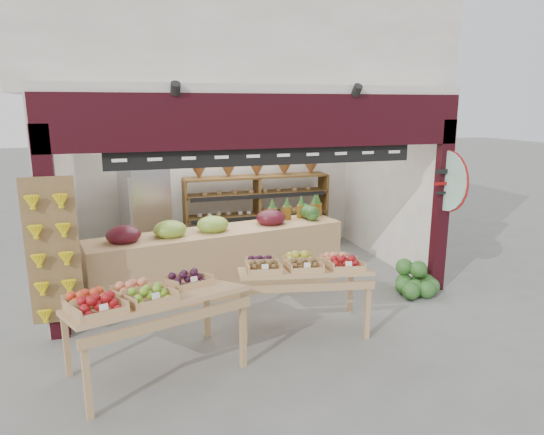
{
  "coord_description": "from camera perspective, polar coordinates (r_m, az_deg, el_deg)",
  "views": [
    {
      "loc": [
        -1.87,
        -7.21,
        2.85
      ],
      "look_at": [
        0.3,
        -0.2,
        1.15
      ],
      "focal_mm": 32.0,
      "sensor_mm": 36.0,
      "label": 1
    }
  ],
  "objects": [
    {
      "name": "banana_board",
      "position": [
        6.34,
        -24.37,
        -4.03
      ],
      "size": [
        0.6,
        0.15,
        1.8
      ],
      "color": "olive",
      "rests_on": "ground"
    },
    {
      "name": "watermelon_pile",
      "position": [
        7.88,
        16.59,
        -7.29
      ],
      "size": [
        0.72,
        0.67,
        0.51
      ],
      "color": "#1B4B19",
      "rests_on": "ground"
    },
    {
      "name": "refrigerator",
      "position": [
        9.0,
        -14.63,
        0.12
      ],
      "size": [
        0.9,
        0.9,
        1.81
      ],
      "primitive_type": "cube",
      "rotation": [
        0.0,
        0.0,
        0.34
      ],
      "color": "#ADB0B4",
      "rests_on": "ground"
    },
    {
      "name": "display_table_left",
      "position": [
        5.33,
        -15.09,
        -9.17
      ],
      "size": [
        1.99,
        1.46,
        1.11
      ],
      "color": "tan",
      "rests_on": "ground"
    },
    {
      "name": "back_shelving",
      "position": [
        9.51,
        -1.78,
        2.52
      ],
      "size": [
        2.86,
        0.47,
        1.78
      ],
      "color": "brown",
      "rests_on": "ground"
    },
    {
      "name": "gift_sign",
      "position": [
        7.7,
        19.92,
        4.06
      ],
      "size": [
        0.04,
        0.93,
        0.92
      ],
      "color": "silver",
      "rests_on": "ground"
    },
    {
      "name": "cardboard_stack",
      "position": [
        7.86,
        -14.33,
        -6.66
      ],
      "size": [
        0.99,
        0.71,
        0.7
      ],
      "color": "beige",
      "rests_on": "ground"
    },
    {
      "name": "ground",
      "position": [
        7.97,
        -2.53,
        -7.9
      ],
      "size": [
        60.0,
        60.0,
        0.0
      ],
      "primitive_type": "plane",
      "color": "slate",
      "rests_on": "ground"
    },
    {
      "name": "shop_structure",
      "position": [
        9.08,
        -5.55,
        19.77
      ],
      "size": [
        6.36,
        5.12,
        5.4
      ],
      "color": "white",
      "rests_on": "ground"
    },
    {
      "name": "display_table_right",
      "position": [
        6.26,
        3.59,
        -5.9
      ],
      "size": [
        1.78,
        1.21,
        1.04
      ],
      "color": "tan",
      "rests_on": "ground"
    },
    {
      "name": "mid_counter",
      "position": [
        7.57,
        -6.18,
        -4.79
      ],
      "size": [
        4.03,
        1.45,
        1.22
      ],
      "color": "tan",
      "rests_on": "ground"
    }
  ]
}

